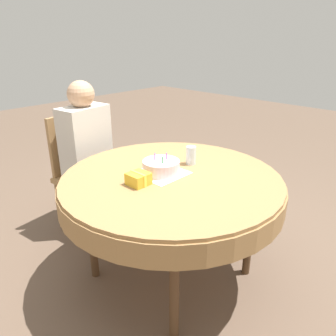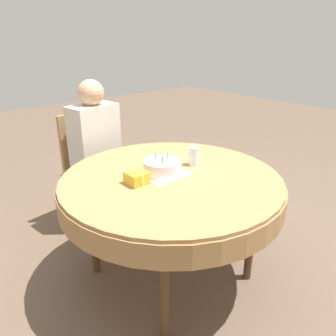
{
  "view_description": "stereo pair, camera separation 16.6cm",
  "coord_description": "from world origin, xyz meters",
  "px_view_note": "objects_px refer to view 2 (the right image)",
  "views": [
    {
      "loc": [
        -1.29,
        -1.21,
        1.5
      ],
      "look_at": [
        -0.0,
        0.02,
        0.77
      ],
      "focal_mm": 35.0,
      "sensor_mm": 36.0,
      "label": 1
    },
    {
      "loc": [
        -1.17,
        -1.32,
        1.5
      ],
      "look_at": [
        -0.0,
        0.02,
        0.77
      ],
      "focal_mm": 35.0,
      "sensor_mm": 36.0,
      "label": 2
    }
  ],
  "objects_px": {
    "drinking_glass": "(194,156)",
    "chair": "(92,166)",
    "person": "(97,143)",
    "birthday_cake": "(162,167)",
    "gift_box": "(137,178)"
  },
  "relations": [
    {
      "from": "drinking_glass",
      "to": "chair",
      "type": "bearing_deg",
      "value": 104.29
    },
    {
      "from": "person",
      "to": "birthday_cake",
      "type": "bearing_deg",
      "value": -99.23
    },
    {
      "from": "chair",
      "to": "person",
      "type": "height_order",
      "value": "person"
    },
    {
      "from": "person",
      "to": "chair",
      "type": "bearing_deg",
      "value": 90.0
    },
    {
      "from": "chair",
      "to": "person",
      "type": "distance_m",
      "value": 0.24
    },
    {
      "from": "gift_box",
      "to": "birthday_cake",
      "type": "bearing_deg",
      "value": 5.84
    },
    {
      "from": "person",
      "to": "drinking_glass",
      "type": "bearing_deg",
      "value": -83.18
    },
    {
      "from": "person",
      "to": "gift_box",
      "type": "xyz_separation_m",
      "value": [
        -0.22,
        -0.83,
        0.04
      ]
    },
    {
      "from": "person",
      "to": "birthday_cake",
      "type": "height_order",
      "value": "person"
    },
    {
      "from": "chair",
      "to": "person",
      "type": "bearing_deg",
      "value": -90.0
    },
    {
      "from": "birthday_cake",
      "to": "chair",
      "type": "bearing_deg",
      "value": 89.9
    },
    {
      "from": "person",
      "to": "birthday_cake",
      "type": "distance_m",
      "value": 0.81
    },
    {
      "from": "person",
      "to": "drinking_glass",
      "type": "height_order",
      "value": "person"
    },
    {
      "from": "drinking_glass",
      "to": "gift_box",
      "type": "distance_m",
      "value": 0.44
    },
    {
      "from": "chair",
      "to": "gift_box",
      "type": "bearing_deg",
      "value": -110.51
    }
  ]
}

